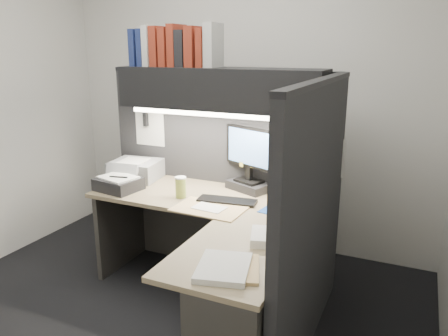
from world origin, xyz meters
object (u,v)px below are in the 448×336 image
at_px(overhead_shelf, 220,89).
at_px(notebook_stack, 119,184).
at_px(telephone, 287,197).
at_px(coffee_cup, 181,188).
at_px(desk, 213,274).
at_px(monitor, 249,166).
at_px(printer, 136,170).
at_px(keyboard, 227,201).

height_order(overhead_shelf, notebook_stack, overhead_shelf).
bearing_deg(telephone, notebook_stack, -172.44).
bearing_deg(coffee_cup, desk, -43.47).
xyz_separation_m(monitor, coffee_cup, (-0.39, -0.36, -0.12)).
xyz_separation_m(overhead_shelf, monitor, (0.21, 0.07, -0.58)).
bearing_deg(coffee_cup, monitor, 43.06).
bearing_deg(coffee_cup, notebook_stack, -174.85).
relative_size(monitor, notebook_stack, 1.55).
distance_m(printer, notebook_stack, 0.31).
xyz_separation_m(keyboard, printer, (-0.93, 0.21, 0.07)).
relative_size(overhead_shelf, coffee_cup, 10.72).
bearing_deg(telephone, coffee_cup, -168.49).
xyz_separation_m(telephone, coffee_cup, (-0.74, -0.20, 0.03)).
bearing_deg(telephone, keyboard, -162.01).
height_order(desk, keyboard, keyboard).
xyz_separation_m(coffee_cup, notebook_stack, (-0.52, -0.05, -0.03)).
bearing_deg(coffee_cup, overhead_shelf, 59.03).
relative_size(desk, monitor, 3.48).
relative_size(monitor, keyboard, 1.17).
height_order(monitor, keyboard, monitor).
bearing_deg(notebook_stack, monitor, 24.27).
relative_size(overhead_shelf, printer, 4.07).
xyz_separation_m(overhead_shelf, telephone, (0.57, -0.10, -0.72)).
distance_m(monitor, telephone, 0.42).
xyz_separation_m(desk, overhead_shelf, (-0.30, 0.75, 1.06)).
height_order(telephone, notebook_stack, notebook_stack).
height_order(coffee_cup, printer, printer).
relative_size(telephone, coffee_cup, 1.60).
distance_m(overhead_shelf, telephone, 0.92).
bearing_deg(coffee_cup, keyboard, 7.14).
height_order(overhead_shelf, coffee_cup, overhead_shelf).
xyz_separation_m(desk, keyboard, (-0.13, 0.50, 0.30)).
bearing_deg(notebook_stack, printer, 99.94).
distance_m(keyboard, coffee_cup, 0.36).
relative_size(keyboard, coffee_cup, 2.89).
height_order(desk, telephone, telephone).
height_order(desk, notebook_stack, notebook_stack).
bearing_deg(notebook_stack, coffee_cup, 5.15).
distance_m(desk, coffee_cup, 0.75).
bearing_deg(notebook_stack, desk, -22.11).
bearing_deg(printer, monitor, -1.26).
height_order(monitor, coffee_cup, monitor).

